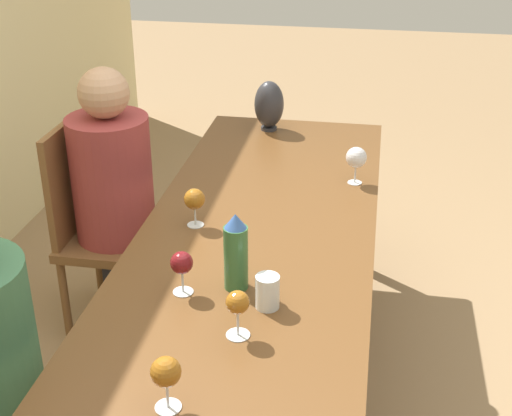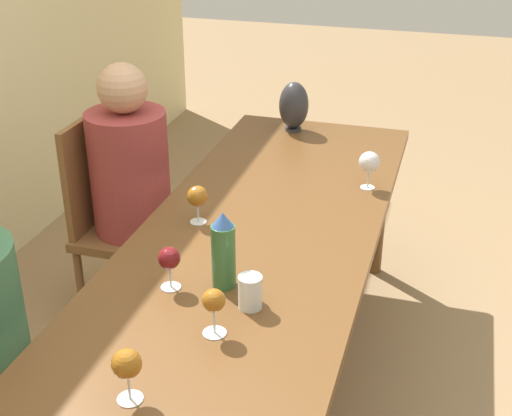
{
  "view_description": "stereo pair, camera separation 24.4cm",
  "coord_description": "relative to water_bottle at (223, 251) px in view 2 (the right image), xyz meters",
  "views": [
    {
      "loc": [
        -1.9,
        -0.38,
        1.93
      ],
      "look_at": [
        0.25,
        0.0,
        0.84
      ],
      "focal_mm": 50.0,
      "sensor_mm": 36.0,
      "label": 1
    },
    {
      "loc": [
        -1.85,
        -0.62,
        1.93
      ],
      "look_at": [
        0.25,
        0.0,
        0.84
      ],
      "focal_mm": 50.0,
      "sensor_mm": 36.0,
      "label": 2
    }
  ],
  "objects": [
    {
      "name": "water_tumbler",
      "position": [
        -0.09,
        -0.11,
        -0.07
      ],
      "size": [
        0.07,
        0.07,
        0.1
      ],
      "color": "silver",
      "rests_on": "dining_table"
    },
    {
      "name": "dining_table",
      "position": [
        0.09,
        -0.0,
        -0.19
      ],
      "size": [
        2.9,
        0.82,
        0.74
      ],
      "color": "brown",
      "rests_on": "ground_plane"
    },
    {
      "name": "wine_glass_2",
      "position": [
        0.84,
        -0.32,
        -0.01
      ],
      "size": [
        0.08,
        0.08,
        0.15
      ],
      "color": "silver",
      "rests_on": "dining_table"
    },
    {
      "name": "person_far",
      "position": [
        0.77,
        0.67,
        -0.23
      ],
      "size": [
        0.34,
        0.34,
        1.19
      ],
      "color": "#2D2D38",
      "rests_on": "ground_plane"
    },
    {
      "name": "wine_glass_6",
      "position": [
        0.37,
        0.22,
        -0.02
      ],
      "size": [
        0.07,
        0.07,
        0.14
      ],
      "color": "silver",
      "rests_on": "dining_table"
    },
    {
      "name": "wine_glass_0",
      "position": [
        -0.06,
        0.15,
        -0.02
      ],
      "size": [
        0.07,
        0.07,
        0.14
      ],
      "color": "silver",
      "rests_on": "dining_table"
    },
    {
      "name": "wine_glass_1",
      "position": [
        -0.24,
        -0.05,
        -0.02
      ],
      "size": [
        0.07,
        0.07,
        0.14
      ],
      "color": "silver",
      "rests_on": "dining_table"
    },
    {
      "name": "wine_glass_7",
      "position": [
        -0.55,
        0.05,
        -0.02
      ],
      "size": [
        0.07,
        0.07,
        0.15
      ],
      "color": "silver",
      "rests_on": "dining_table"
    },
    {
      "name": "vase",
      "position": [
        1.39,
        0.12,
        0.0
      ],
      "size": [
        0.14,
        0.14,
        0.24
      ],
      "color": "#2D2D33",
      "rests_on": "dining_table"
    },
    {
      "name": "chair_far",
      "position": [
        0.77,
        0.76,
        -0.37
      ],
      "size": [
        0.44,
        0.44,
        0.93
      ],
      "color": "brown",
      "rests_on": "ground_plane"
    },
    {
      "name": "water_bottle",
      "position": [
        0.0,
        0.0,
        0.0
      ],
      "size": [
        0.07,
        0.07,
        0.25
      ],
      "color": "#336638",
      "rests_on": "dining_table"
    }
  ]
}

